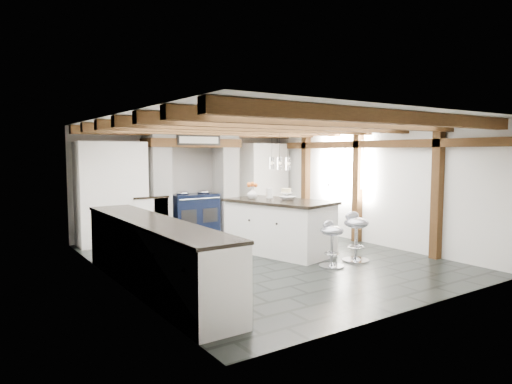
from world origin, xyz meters
TOP-DOWN VIEW (x-y plane):
  - ground at (0.00, 0.00)m, footprint 6.00×6.00m
  - room_shell at (-0.61, 1.42)m, footprint 6.00×6.03m
  - range_cooker at (0.00, 2.68)m, footprint 1.00×0.63m
  - kitchen_island at (0.48, 0.22)m, footprint 1.46×2.12m
  - bar_stool_near at (1.15, -0.98)m, footprint 0.44×0.44m
  - bar_stool_far at (0.55, -1.04)m, footprint 0.42×0.42m

SIDE VIEW (x-z plane):
  - ground at x=0.00m, z-range 0.00..0.00m
  - bar_stool_far at x=0.55m, z-range 0.09..0.82m
  - range_cooker at x=0.00m, z-range -0.03..0.96m
  - kitchen_island at x=0.48m, z-range -0.15..1.12m
  - bar_stool_near at x=1.15m, z-range 0.10..0.92m
  - room_shell at x=-0.61m, z-range -1.93..4.07m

